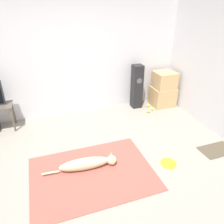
{
  "coord_description": "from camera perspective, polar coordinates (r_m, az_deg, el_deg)",
  "views": [
    {
      "loc": [
        -0.6,
        -2.59,
        2.41
      ],
      "look_at": [
        0.63,
        0.95,
        0.45
      ],
      "focal_mm": 35.0,
      "sensor_mm": 36.0,
      "label": 1
    }
  ],
  "objects": [
    {
      "name": "frisbee",
      "position": [
        3.78,
        14.52,
        -12.82
      ],
      "size": [
        0.26,
        0.26,
        0.03
      ],
      "color": "yellow",
      "rests_on": "ground_plane"
    },
    {
      "name": "cardboard_box_lower",
      "position": [
        5.61,
        13.0,
        4.05
      ],
      "size": [
        0.54,
        0.5,
        0.46
      ],
      "color": "tan",
      "rests_on": "ground_plane"
    },
    {
      "name": "floor_speaker",
      "position": [
        5.29,
        6.5,
        6.59
      ],
      "size": [
        0.23,
        0.23,
        1.05
      ],
      "color": "black",
      "rests_on": "ground_plane"
    },
    {
      "name": "tennis_ball_by_boxes",
      "position": [
        5.51,
        9.53,
        1.65
      ],
      "size": [
        0.07,
        0.07,
        0.07
      ],
      "color": "#C6E033",
      "rests_on": "ground_plane"
    },
    {
      "name": "door_mat",
      "position": [
        4.38,
        25.7,
        -8.91
      ],
      "size": [
        0.62,
        0.38,
        0.01
      ],
      "color": "#4C4233",
      "rests_on": "ground_plane"
    },
    {
      "name": "tennis_ball_loose_on_carpet",
      "position": [
        5.36,
        10.65,
        0.79
      ],
      "size": [
        0.07,
        0.07,
        0.07
      ],
      "color": "#C6E033",
      "rests_on": "ground_plane"
    },
    {
      "name": "ground_plane",
      "position": [
        3.59,
        -4.66,
        -14.69
      ],
      "size": [
        12.0,
        12.0,
        0.0
      ],
      "primitive_type": "plane",
      "color": "gray"
    },
    {
      "name": "wall_back",
      "position": [
        4.86,
        -11.87,
        13.55
      ],
      "size": [
        8.0,
        0.06,
        2.55
      ],
      "color": "silver",
      "rests_on": "ground_plane"
    },
    {
      "name": "area_rug",
      "position": [
        3.52,
        -5.13,
        -15.66
      ],
      "size": [
        1.86,
        1.36,
        0.01
      ],
      "color": "#934C42",
      "rests_on": "ground_plane"
    },
    {
      "name": "cardboard_box_upper",
      "position": [
        5.45,
        13.56,
        8.12
      ],
      "size": [
        0.48,
        0.45,
        0.39
      ],
      "color": "tan",
      "rests_on": "cardboard_box_lower"
    },
    {
      "name": "dog",
      "position": [
        3.54,
        -6.3,
        -13.22
      ],
      "size": [
        1.17,
        0.23,
        0.2
      ],
      "color": "beige",
      "rests_on": "area_rug"
    },
    {
      "name": "tennis_ball_near_speaker",
      "position": [
        5.23,
        9.54,
        0.15
      ],
      "size": [
        0.07,
        0.07,
        0.07
      ],
      "color": "#C6E033",
      "rests_on": "ground_plane"
    }
  ]
}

